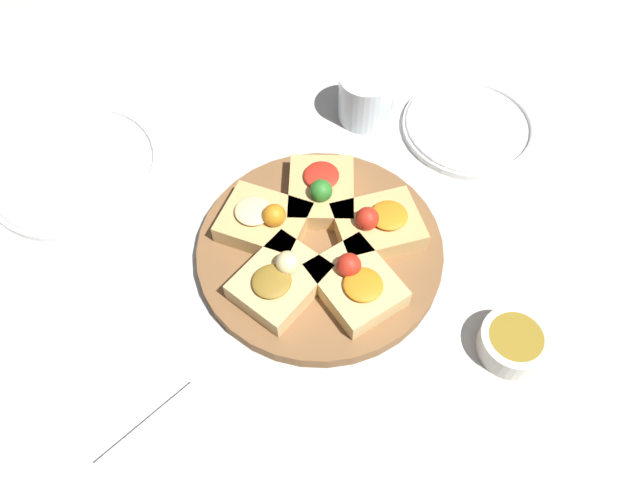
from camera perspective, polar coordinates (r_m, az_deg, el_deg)
The scene contains 12 objects.
ground_plane at distance 0.80m, azimuth 0.00°, elevation -1.29°, with size 3.00×3.00×0.00m, color beige.
serving_board at distance 0.80m, azimuth 0.00°, elevation -0.92°, with size 0.31×0.31×0.02m, color brown.
focaccia_slice_0 at distance 0.79m, azimuth 5.31°, elevation 1.41°, with size 0.12×0.10×0.05m.
focaccia_slice_1 at distance 0.82m, azimuth 0.12°, elevation 4.55°, with size 0.12×0.13×0.05m.
focaccia_slice_2 at distance 0.79m, azimuth -5.14°, elevation 1.77°, with size 0.13×0.13×0.05m.
focaccia_slice_3 at distance 0.74m, azimuth -3.67°, elevation -3.65°, with size 0.13×0.12×0.05m.
focaccia_slice_4 at distance 0.74m, azimuth 3.29°, elevation -3.91°, with size 0.10×0.12×0.05m.
plate_left at distance 0.95m, azimuth -21.54°, elevation 6.23°, with size 0.25×0.25×0.02m.
plate_right at distance 0.96m, azimuth 13.51°, elevation 10.09°, with size 0.20×0.20×0.02m.
water_glass at distance 0.94m, azimuth 4.22°, elevation 12.92°, with size 0.08×0.08×0.08m, color silver.
napkin_stack at distance 0.71m, azimuth -13.00°, elevation -18.99°, with size 0.13×0.11×0.01m, color white.
dipping_bowl at distance 0.76m, azimuth 17.25°, elevation -8.92°, with size 0.08×0.08×0.03m.
Camera 1 is at (-0.19, -0.39, 0.68)m, focal length 35.00 mm.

